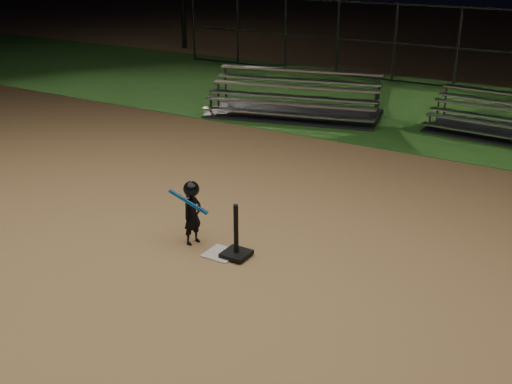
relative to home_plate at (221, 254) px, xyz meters
name	(u,v)px	position (x,y,z in m)	size (l,w,h in m)	color
ground	(221,254)	(0.00, 0.00, -0.01)	(80.00, 80.00, 0.00)	#A57B4B
grass_strip	(424,109)	(0.00, 10.00, -0.01)	(60.00, 8.00, 0.01)	#27571C
home_plate	(221,254)	(0.00, 0.00, 0.00)	(0.45, 0.45, 0.02)	beige
batting_tee	(236,246)	(0.24, 0.05, 0.16)	(0.38, 0.38, 0.81)	black
child_batter	(192,211)	(-0.58, 0.10, 0.53)	(0.51, 0.51, 1.01)	black
bleacher_left	(294,107)	(-2.80, 7.61, 0.21)	(4.84, 3.20, 1.09)	#ACACB1
bleacher_right	(511,129)	(2.52, 8.45, 0.18)	(3.87, 2.09, 0.92)	#A6A7AB
backstop_fence	(458,48)	(0.00, 13.00, 1.24)	(20.08, 0.08, 2.50)	#38383D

